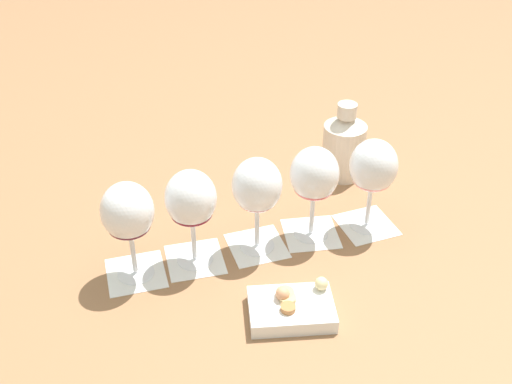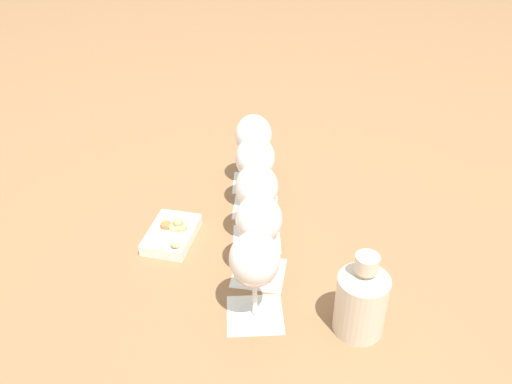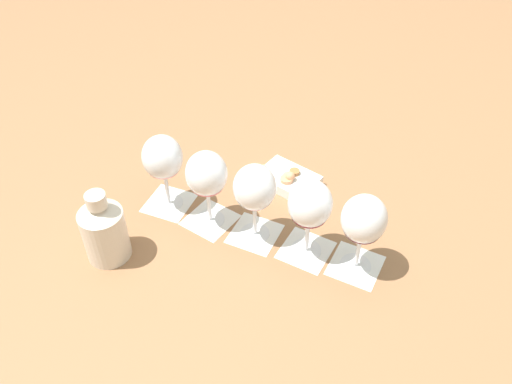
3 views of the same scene
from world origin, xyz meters
name	(u,v)px [view 2 (image 2 of 3)]	position (x,y,z in m)	size (l,w,h in m)	color
ground_plane	(257,239)	(0.00, 0.00, 0.00)	(8.00, 8.00, 0.00)	#936642
tasting_card_0	(255,315)	(-0.16, 0.15, 0.00)	(0.14, 0.14, 0.00)	white
tasting_card_1	(259,273)	(-0.08, 0.07, 0.00)	(0.14, 0.14, 0.00)	white
tasting_card_2	(258,240)	(0.00, 0.00, 0.00)	(0.14, 0.14, 0.00)	white
tasting_card_3	(255,207)	(0.09, -0.08, 0.00)	(0.14, 0.14, 0.00)	white
tasting_card_4	(254,183)	(0.17, -0.15, 0.00)	(0.14, 0.14, 0.00)	white
wine_glass_0	(255,263)	(-0.16, 0.15, 0.13)	(0.09, 0.09, 0.19)	white
wine_glass_1	(259,223)	(-0.08, 0.07, 0.13)	(0.09, 0.09, 0.19)	white
wine_glass_2	(258,191)	(0.00, 0.00, 0.13)	(0.09, 0.09, 0.19)	white
wine_glass_3	(255,161)	(0.09, -0.08, 0.13)	(0.09, 0.09, 0.19)	white
wine_glass_4	(253,138)	(0.17, -0.15, 0.13)	(0.09, 0.09, 0.19)	white
ceramic_vase	(362,298)	(-0.31, 0.04, 0.07)	(0.09, 0.09, 0.17)	beige
snack_dish	(172,234)	(0.13, 0.13, 0.02)	(0.16, 0.17, 0.05)	white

